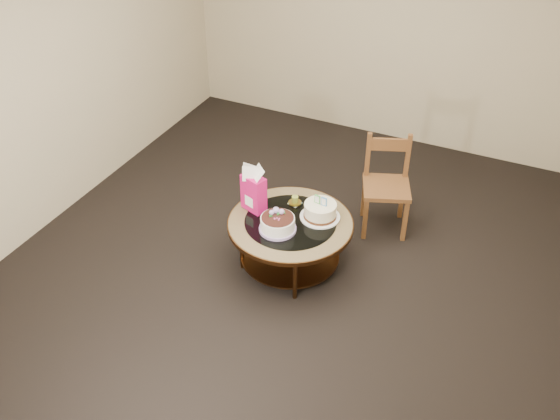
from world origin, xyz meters
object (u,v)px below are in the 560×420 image
at_px(coffee_table, 290,229).
at_px(dining_chair, 386,184).
at_px(cream_cake, 320,211).
at_px(gift_bag, 254,189).
at_px(decorated_cake, 278,224).

xyz_separation_m(coffee_table, dining_chair, (0.53, 0.86, 0.06)).
bearing_deg(cream_cake, dining_chair, 73.06).
relative_size(coffee_table, dining_chair, 1.17).
distance_m(gift_bag, dining_chair, 1.23).
bearing_deg(dining_chair, coffee_table, -142.23).
height_order(coffee_table, decorated_cake, decorated_cake).
relative_size(coffee_table, cream_cake, 3.13).
relative_size(cream_cake, gift_bag, 0.81).
bearing_deg(dining_chair, decorated_cake, -140.31).
distance_m(coffee_table, dining_chair, 1.02).
height_order(decorated_cake, cream_cake, cream_cake).
bearing_deg(gift_bag, coffee_table, 15.15).
bearing_deg(decorated_cake, dining_chair, 60.40).
height_order(decorated_cake, gift_bag, gift_bag).
xyz_separation_m(decorated_cake, cream_cake, (0.24, 0.29, 0.01)).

